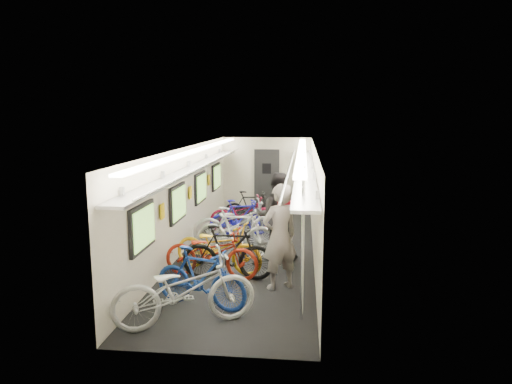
% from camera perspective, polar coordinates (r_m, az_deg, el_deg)
% --- Properties ---
extents(train_car_shell, '(10.00, 10.00, 10.00)m').
position_cam_1_polar(train_car_shell, '(11.39, -2.18, 2.12)').
color(train_car_shell, black).
rests_on(train_car_shell, ground).
extents(bicycle_0, '(2.27, 1.53, 1.13)m').
position_cam_1_polar(bicycle_0, '(7.01, -8.92, -11.97)').
color(bicycle_0, '#B8B9BD').
rests_on(bicycle_0, ground).
extents(bicycle_1, '(1.75, 0.98, 1.01)m').
position_cam_1_polar(bicycle_1, '(7.63, -6.97, -10.59)').
color(bicycle_1, navy).
rests_on(bicycle_1, ground).
extents(bicycle_2, '(1.97, 0.93, 1.00)m').
position_cam_1_polar(bicycle_2, '(8.94, -5.62, -7.59)').
color(bicycle_2, '#A02211').
rests_on(bicycle_2, ground).
extents(bicycle_3, '(1.78, 0.51, 1.07)m').
position_cam_1_polar(bicycle_3, '(8.81, -3.53, -7.55)').
color(bicycle_3, black).
rests_on(bicycle_3, ground).
extents(bicycle_4, '(2.03, 1.21, 1.01)m').
position_cam_1_polar(bicycle_4, '(9.29, -4.73, -6.88)').
color(bicycle_4, yellow).
rests_on(bicycle_4, ground).
extents(bicycle_5, '(1.90, 0.74, 1.11)m').
position_cam_1_polar(bicycle_5, '(10.23, -2.49, -5.00)').
color(bicycle_5, silver).
rests_on(bicycle_5, ground).
extents(bicycle_6, '(2.24, 1.27, 1.11)m').
position_cam_1_polar(bicycle_6, '(11.06, -2.42, -3.90)').
color(bicycle_6, '#B1B0B5').
rests_on(bicycle_6, ground).
extents(bicycle_7, '(1.70, 0.98, 0.98)m').
position_cam_1_polar(bicycle_7, '(11.93, -1.96, -3.23)').
color(bicycle_7, '#1A1A9C').
rests_on(bicycle_7, ground).
extents(bicycle_8, '(1.91, 1.17, 0.95)m').
position_cam_1_polar(bicycle_8, '(12.55, -1.73, -2.68)').
color(bicycle_8, maroon).
rests_on(bicycle_8, ground).
extents(bicycle_9, '(1.66, 0.62, 0.98)m').
position_cam_1_polar(bicycle_9, '(13.27, -0.59, -1.94)').
color(bicycle_9, black).
rests_on(bicycle_9, ground).
extents(passenger_near, '(0.84, 0.77, 1.94)m').
position_cam_1_polar(passenger_near, '(8.25, 3.00, -5.61)').
color(passenger_near, slate).
rests_on(passenger_near, ground).
extents(passenger_mid, '(0.98, 0.78, 1.92)m').
position_cam_1_polar(passenger_mid, '(9.94, 2.66, -3.04)').
color(passenger_mid, black).
rests_on(passenger_mid, ground).
extents(backpack, '(0.27, 0.15, 0.38)m').
position_cam_1_polar(backpack, '(8.99, 3.56, -2.31)').
color(backpack, '#A1101D').
rests_on(backpack, passenger_near).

